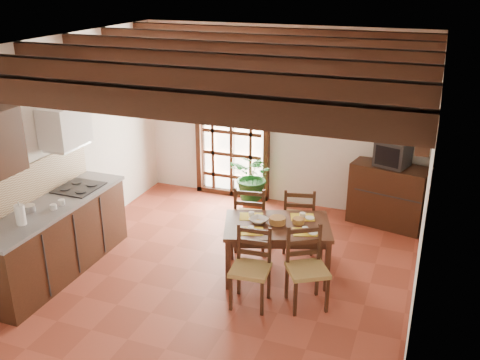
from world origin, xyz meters
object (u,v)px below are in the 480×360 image
at_px(chair_near_right, 306,282).
at_px(chair_far_right, 298,230).
at_px(dining_table, 277,231).
at_px(chair_far_left, 251,229).
at_px(pendant_lamp, 283,109).
at_px(crt_tv, 393,153).
at_px(potted_plant, 254,177).
at_px(sideboard, 388,195).
at_px(kitchen_counter, 55,238).
at_px(chair_near_left, 250,282).

distance_m(chair_near_right, chair_far_right, 1.29).
height_order(dining_table, chair_far_right, chair_far_right).
bearing_deg(chair_far_left, pendant_lamp, 131.77).
distance_m(chair_near_right, chair_far_left, 1.44).
height_order(chair_near_right, pendant_lamp, pendant_lamp).
relative_size(chair_far_right, crt_tv, 1.72).
bearing_deg(potted_plant, dining_table, -62.36).
height_order(chair_far_right, potted_plant, potted_plant).
xyz_separation_m(chair_far_right, crt_tv, (1.03, 1.21, 0.82)).
height_order(sideboard, potted_plant, potted_plant).
xyz_separation_m(kitchen_counter, chair_near_right, (3.08, 0.39, -0.19)).
bearing_deg(crt_tv, chair_near_left, -96.24).
relative_size(kitchen_counter, chair_near_left, 2.49).
distance_m(chair_far_left, potted_plant, 1.27).
bearing_deg(crt_tv, chair_near_right, -85.81).
height_order(kitchen_counter, dining_table, kitchen_counter).
distance_m(sideboard, crt_tv, 0.65).
height_order(dining_table, chair_near_left, chair_near_left).
relative_size(dining_table, potted_plant, 0.72).
height_order(kitchen_counter, chair_near_right, kitchen_counter).
bearing_deg(chair_far_left, dining_table, 125.56).
height_order(dining_table, sideboard, sideboard).
relative_size(chair_near_right, potted_plant, 0.45).
xyz_separation_m(dining_table, chair_far_right, (0.09, 0.71, -0.31)).
xyz_separation_m(chair_near_right, pendant_lamp, (-0.50, 0.61, 1.79)).
distance_m(kitchen_counter, pendant_lamp, 3.19).
xyz_separation_m(kitchen_counter, potted_plant, (1.69, 2.58, 0.10)).
bearing_deg(kitchen_counter, crt_tv, 37.31).
height_order(chair_near_right, chair_far_right, chair_far_right).
bearing_deg(chair_near_right, sideboard, 44.34).
distance_m(chair_far_left, crt_tv, 2.31).
xyz_separation_m(crt_tv, potted_plant, (-2.01, -0.23, -0.54)).
bearing_deg(potted_plant, chair_far_right, -44.98).
bearing_deg(pendant_lamp, chair_near_right, -50.55).
distance_m(kitchen_counter, chair_near_right, 3.11).
bearing_deg(dining_table, pendant_lamp, 71.34).
xyz_separation_m(kitchen_counter, chair_far_left, (2.07, 1.41, -0.18)).
bearing_deg(chair_near_left, chair_far_right, 77.74).
bearing_deg(chair_near_left, dining_table, 77.83).
bearing_deg(chair_far_left, chair_near_right, 125.35).
bearing_deg(kitchen_counter, pendant_lamp, 21.18).
xyz_separation_m(dining_table, chair_near_left, (-0.09, -0.71, -0.32)).
distance_m(chair_far_right, potted_plant, 1.41).
distance_m(chair_far_left, chair_far_right, 0.63).
relative_size(kitchen_counter, chair_far_left, 2.39).
xyz_separation_m(chair_near_left, chair_near_right, (0.59, 0.20, 0.00)).
relative_size(chair_near_left, crt_tv, 1.68).
relative_size(chair_far_left, chair_far_right, 1.02).
relative_size(chair_far_left, potted_plant, 0.47).
height_order(kitchen_counter, sideboard, kitchen_counter).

